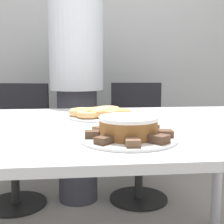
{
  "coord_description": "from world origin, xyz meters",
  "views": [
    {
      "loc": [
        -0.09,
        -1.29,
        0.99
      ],
      "look_at": [
        0.04,
        -0.04,
        0.81
      ],
      "focal_mm": 50.0,
      "sensor_mm": 36.0,
      "label": 1
    }
  ],
  "objects_px": {
    "plate_cake": "(128,139)",
    "frosted_cake": "(128,127)",
    "office_chair_left": "(17,148)",
    "office_chair_right": "(138,145)",
    "person_standing": "(77,82)",
    "plate_donuts": "(101,116)"
  },
  "relations": [
    {
      "from": "plate_cake",
      "to": "frosted_cake",
      "type": "bearing_deg",
      "value": -63.43
    },
    {
      "from": "person_standing",
      "to": "plate_cake",
      "type": "xyz_separation_m",
      "value": [
        0.18,
        -1.28,
        -0.13
      ]
    },
    {
      "from": "office_chair_right",
      "to": "frosted_cake",
      "type": "bearing_deg",
      "value": -99.14
    },
    {
      "from": "office_chair_left",
      "to": "plate_donuts",
      "type": "bearing_deg",
      "value": -42.5
    },
    {
      "from": "office_chair_left",
      "to": "office_chair_right",
      "type": "bearing_deg",
      "value": 12.29
    },
    {
      "from": "office_chair_left",
      "to": "frosted_cake",
      "type": "bearing_deg",
      "value": -52.08
    },
    {
      "from": "plate_cake",
      "to": "plate_donuts",
      "type": "height_order",
      "value": "same"
    },
    {
      "from": "office_chair_left",
      "to": "plate_donuts",
      "type": "height_order",
      "value": "office_chair_left"
    },
    {
      "from": "person_standing",
      "to": "office_chair_left",
      "type": "distance_m",
      "value": 0.65
    },
    {
      "from": "person_standing",
      "to": "plate_cake",
      "type": "distance_m",
      "value": 1.29
    },
    {
      "from": "plate_donuts",
      "to": "frosted_cake",
      "type": "height_order",
      "value": "frosted_cake"
    },
    {
      "from": "plate_cake",
      "to": "office_chair_right",
      "type": "bearing_deg",
      "value": 77.65
    },
    {
      "from": "person_standing",
      "to": "plate_donuts",
      "type": "xyz_separation_m",
      "value": [
        0.12,
        -0.79,
        -0.13
      ]
    },
    {
      "from": "office_chair_right",
      "to": "frosted_cake",
      "type": "relative_size",
      "value": 4.45
    },
    {
      "from": "office_chair_right",
      "to": "plate_cake",
      "type": "distance_m",
      "value": 1.36
    },
    {
      "from": "office_chair_right",
      "to": "plate_cake",
      "type": "bearing_deg",
      "value": -99.14
    },
    {
      "from": "plate_cake",
      "to": "office_chair_left",
      "type": "bearing_deg",
      "value": 115.71
    },
    {
      "from": "office_chair_left",
      "to": "office_chair_right",
      "type": "distance_m",
      "value": 0.9
    },
    {
      "from": "plate_cake",
      "to": "frosted_cake",
      "type": "xyz_separation_m",
      "value": [
        0.0,
        -0.0,
        0.04
      ]
    },
    {
      "from": "office_chair_right",
      "to": "plate_donuts",
      "type": "xyz_separation_m",
      "value": [
        -0.34,
        -0.79,
        0.35
      ]
    },
    {
      "from": "person_standing",
      "to": "frosted_cake",
      "type": "height_order",
      "value": "person_standing"
    },
    {
      "from": "plate_donuts",
      "to": "office_chair_left",
      "type": "bearing_deg",
      "value": 125.29
    }
  ]
}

